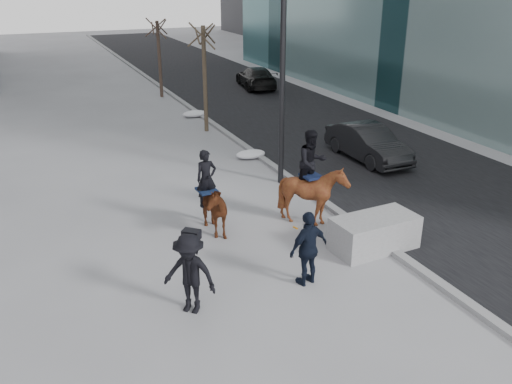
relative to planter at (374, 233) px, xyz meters
name	(u,v)px	position (x,y,z in m)	size (l,w,h in m)	color
ground	(276,267)	(-2.69, 0.12, -0.43)	(120.00, 120.00, 0.00)	gray
road	(320,131)	(4.31, 10.12, -0.43)	(8.00, 90.00, 0.01)	black
curb	(237,140)	(0.31, 10.12, -0.37)	(0.25, 90.00, 0.12)	gray
planter	(374,233)	(0.00, 0.00, 0.00)	(2.16, 1.08, 0.86)	#99989B
car_near	(368,143)	(3.94, 6.02, 0.22)	(1.38, 3.96, 1.30)	black
car_far	(256,77)	(5.65, 20.24, 0.20)	(1.78, 4.37, 1.27)	black
tree_near	(205,74)	(-0.29, 12.22, 2.07)	(1.20, 1.20, 5.01)	#3C3223
tree_far	(159,56)	(-0.29, 20.02, 1.86)	(1.20, 1.20, 4.59)	#382A21
mounted_left	(209,203)	(-3.51, 2.58, 0.42)	(0.91, 1.81, 2.27)	#4E1D0F
mounted_right	(313,188)	(-0.71, 1.96, 0.64)	(1.50, 1.66, 2.66)	#4B180F
feeder	(308,248)	(-2.35, -0.78, 0.45)	(1.10, 0.96, 1.75)	black
camera_crew	(190,273)	(-5.08, -0.77, 0.46)	(1.28, 1.24, 1.75)	black
lamppost	(285,28)	(-0.09, 5.08, 4.56)	(0.25, 1.31, 9.09)	black
snow_piles	(218,131)	(0.01, 11.55, -0.28)	(1.19, 7.68, 0.30)	silver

